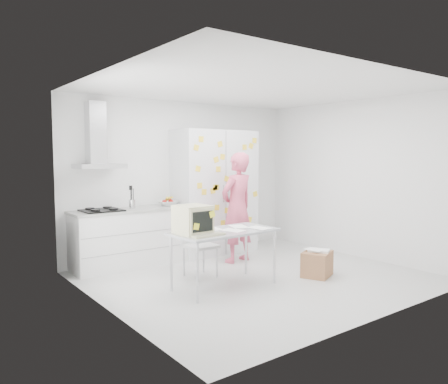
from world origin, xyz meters
TOP-DOWN VIEW (x-y plane):
  - floor at (0.00, 0.00)m, footprint 4.50×4.00m
  - walls at (0.00, 0.72)m, footprint 4.52×4.01m
  - ceiling at (0.00, 0.00)m, footprint 4.50×4.00m
  - counter_run at (-1.20, 1.70)m, footprint 1.84×0.63m
  - range_hood at (-1.65, 1.84)m, footprint 0.70×0.48m
  - tall_cabinet at (0.45, 1.67)m, footprint 1.50×0.68m
  - person at (0.35, 0.90)m, footprint 0.72×0.53m
  - desk at (-0.95, -0.06)m, footprint 1.45×0.76m
  - chair at (-0.65, 0.59)m, footprint 0.43×0.43m
  - cardboard_box at (0.74, -0.48)m, footprint 0.56×0.52m

SIDE VIEW (x-z plane):
  - floor at x=0.00m, z-range -0.02..0.00m
  - cardboard_box at x=0.74m, z-range -0.01..0.39m
  - counter_run at x=-1.20m, z-range -0.17..1.11m
  - chair at x=-0.65m, z-range 0.06..1.00m
  - desk at x=-0.95m, z-range 0.29..1.43m
  - person at x=0.35m, z-range 0.00..1.81m
  - tall_cabinet at x=0.45m, z-range 0.00..2.20m
  - walls at x=0.00m, z-range 0.00..2.70m
  - range_hood at x=-1.65m, z-range 1.45..2.46m
  - ceiling at x=0.00m, z-range 2.69..2.71m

